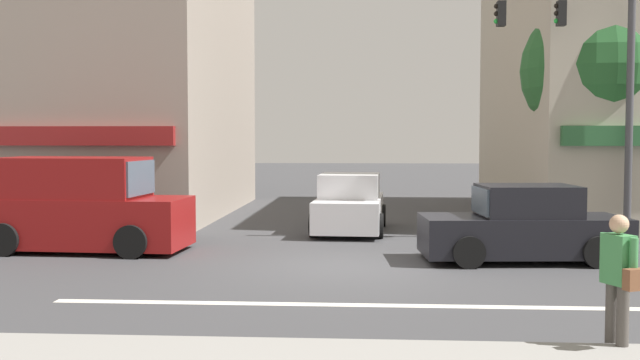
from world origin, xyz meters
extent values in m
plane|color=#3D3D3F|center=(0.00, 0.00, 0.00)|extent=(120.00, 120.00, 0.00)
cube|color=silver|center=(0.00, -3.50, 0.00)|extent=(9.00, 0.24, 0.01)
cube|color=gray|center=(-11.01, 10.10, 4.20)|extent=(13.44, 11.46, 8.40)
cylinder|color=#4C3823|center=(6.48, 6.01, 1.46)|extent=(0.32, 0.32, 2.92)
sphere|color=#28602D|center=(6.48, 6.01, 4.39)|extent=(3.92, 3.92, 3.92)
cylinder|color=brown|center=(-7.04, 4.75, 3.89)|extent=(0.22, 0.22, 7.79)
cylinder|color=brown|center=(7.29, 6.30, 4.21)|extent=(0.22, 0.22, 8.43)
cylinder|color=#47474C|center=(6.69, 3.83, 3.10)|extent=(0.18, 0.18, 6.20)
cube|color=black|center=(5.02, 3.78, 5.55)|extent=(0.21, 0.25, 0.60)
sphere|color=black|center=(4.90, 3.78, 5.73)|extent=(0.12, 0.12, 0.12)
sphere|color=black|center=(4.90, 3.78, 5.55)|extent=(0.12, 0.12, 0.12)
sphere|color=green|center=(4.90, 3.78, 5.37)|extent=(0.12, 0.12, 0.12)
cube|color=black|center=(3.58, 3.74, 5.55)|extent=(0.21, 0.25, 0.60)
sphere|color=black|center=(3.46, 3.73, 5.73)|extent=(0.12, 0.12, 0.12)
sphere|color=black|center=(3.46, 3.73, 5.55)|extent=(0.12, 0.12, 0.12)
sphere|color=green|center=(3.46, 3.73, 5.37)|extent=(0.12, 0.12, 0.12)
cube|color=maroon|center=(-5.98, 1.57, 0.66)|extent=(4.69, 2.09, 1.10)
cube|color=maroon|center=(-6.28, 1.58, 1.66)|extent=(3.29, 1.97, 0.90)
cube|color=#475666|center=(-4.67, 1.50, 1.66)|extent=(0.15, 1.66, 0.76)
cylinder|color=black|center=(-4.51, 2.41, 0.36)|extent=(0.73, 0.24, 0.72)
cylinder|color=black|center=(-4.61, 0.57, 0.36)|extent=(0.73, 0.24, 0.72)
cylinder|color=black|center=(-7.36, 2.56, 0.36)|extent=(0.73, 0.24, 0.72)
cylinder|color=black|center=(-7.46, 0.73, 0.36)|extent=(0.73, 0.24, 0.72)
cube|color=black|center=(3.55, 0.77, 0.54)|extent=(4.22, 2.00, 0.80)
cube|color=black|center=(3.65, 0.78, 1.26)|extent=(2.01, 1.70, 0.64)
cube|color=#475666|center=(2.68, 0.71, 1.26)|extent=(0.17, 1.44, 0.54)
cylinder|color=black|center=(2.34, -0.17, 0.32)|extent=(0.65, 0.23, 0.64)
cylinder|color=black|center=(2.21, 1.52, 0.32)|extent=(0.65, 0.23, 0.64)
cylinder|color=black|center=(4.88, 0.02, 0.32)|extent=(0.65, 0.23, 0.64)
cylinder|color=black|center=(4.75, 1.72, 0.32)|extent=(0.65, 0.23, 0.64)
cube|color=silver|center=(-0.12, 5.45, 0.54)|extent=(1.88, 4.17, 0.80)
cube|color=silver|center=(-0.12, 5.35, 1.26)|extent=(1.64, 1.97, 0.64)
cube|color=#475666|center=(-0.08, 6.32, 1.26)|extent=(1.44, 0.12, 0.54)
cylinder|color=black|center=(-0.91, 6.76, 0.32)|extent=(0.21, 0.65, 0.64)
cylinder|color=black|center=(0.79, 6.68, 0.32)|extent=(0.21, 0.65, 0.64)
cylinder|color=black|center=(-1.02, 4.22, 0.32)|extent=(0.21, 0.65, 0.64)
cylinder|color=black|center=(0.67, 4.14, 0.32)|extent=(0.21, 0.65, 0.64)
cylinder|color=#4C4742|center=(3.22, -5.94, 0.43)|extent=(0.14, 0.14, 0.86)
cylinder|color=#4C4742|center=(3.30, -6.10, 0.43)|extent=(0.14, 0.14, 0.86)
cube|color=#3F8C4C|center=(3.26, -6.02, 1.15)|extent=(0.35, 0.42, 0.58)
sphere|color=tan|center=(3.26, -6.02, 1.56)|extent=(0.22, 0.22, 0.22)
cylinder|color=#3F8C4C|center=(3.16, -5.80, 1.15)|extent=(0.09, 0.09, 0.56)
cylinder|color=#3F8C4C|center=(3.36, -6.24, 1.15)|extent=(0.09, 0.09, 0.56)
cube|color=brown|center=(3.36, -6.33, 0.98)|extent=(0.30, 0.22, 0.24)
camera|label=1|loc=(0.37, -14.78, 2.55)|focal=42.00mm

